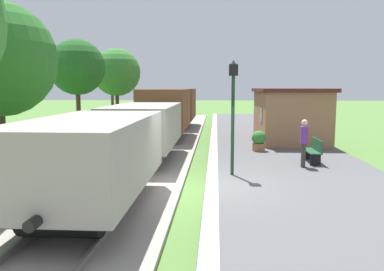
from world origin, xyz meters
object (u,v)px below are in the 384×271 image
object	(u,v)px
potted_planter	(259,140)
tree_field_distant	(112,72)
tree_field_left	(117,72)
station_hut	(289,114)
freight_train	(159,117)
bench_near_hut	(313,150)
person_waiting	(304,141)
tree_trackside_far	(77,67)
lamp_post_near	(233,96)

from	to	relation	value
potted_planter	tree_field_distant	distance (m)	24.09
tree_field_left	station_hut	bearing A→B (deg)	-36.35
tree_field_left	tree_field_distant	bearing A→B (deg)	107.70
freight_train	bench_near_hut	bearing A→B (deg)	-36.18
tree_field_left	tree_field_distant	size ratio (longest dim) A/B	0.92
station_hut	tree_field_distant	size ratio (longest dim) A/B	0.88
freight_train	tree_field_distant	bearing A→B (deg)	112.20
freight_train	bench_near_hut	world-z (taller)	freight_train
freight_train	person_waiting	size ratio (longest dim) A/B	15.20
freight_train	bench_near_hut	size ratio (longest dim) A/B	17.33
freight_train	station_hut	bearing A→B (deg)	10.20
freight_train	tree_field_left	bearing A→B (deg)	115.90
person_waiting	tree_field_left	world-z (taller)	tree_field_left
tree_trackside_far	tree_field_distant	size ratio (longest dim) A/B	0.92
tree_trackside_far	tree_field_distant	xyz separation A→B (m)	(-1.57, 13.73, 0.27)
bench_near_hut	tree_trackside_far	bearing A→B (deg)	143.44
potted_planter	tree_field_left	xyz separation A→B (m)	(-9.53, 11.96, 3.49)
bench_near_hut	station_hut	bearing A→B (deg)	88.16
station_hut	tree_trackside_far	bearing A→B (deg)	165.94
freight_train	potted_planter	xyz separation A→B (m)	(4.83, -2.27, -0.83)
freight_train	tree_field_left	size ratio (longest dim) A/B	4.30
tree_field_distant	person_waiting	bearing A→B (deg)	-60.57
station_hut	tree_field_left	xyz separation A→B (m)	(-11.50, 8.47, 2.56)
freight_train	potted_planter	world-z (taller)	freight_train
person_waiting	tree_field_left	distance (m)	19.00
bench_near_hut	tree_trackside_far	world-z (taller)	tree_trackside_far
station_hut	lamp_post_near	size ratio (longest dim) A/B	1.57
station_hut	tree_trackside_far	xyz separation A→B (m)	(-12.62, 3.16, 2.68)
potted_planter	freight_train	bearing A→B (deg)	154.79
station_hut	tree_field_left	distance (m)	14.51
lamp_post_near	station_hut	bearing A→B (deg)	67.99
person_waiting	lamp_post_near	bearing A→B (deg)	36.80
station_hut	potted_planter	bearing A→B (deg)	-119.40
lamp_post_near	bench_near_hut	bearing A→B (deg)	35.40
person_waiting	tree_trackside_far	bearing A→B (deg)	-31.73
bench_near_hut	tree_field_distant	xyz separation A→B (m)	(-14.00, 22.95, 3.88)
lamp_post_near	tree_trackside_far	distance (m)	14.82
person_waiting	lamp_post_near	xyz separation A→B (m)	(-2.59, -1.39, 1.62)
station_hut	tree_field_distant	world-z (taller)	tree_field_distant
station_hut	person_waiting	xyz separation A→B (m)	(-0.76, -6.91, -0.47)
station_hut	lamp_post_near	xyz separation A→B (m)	(-3.36, -8.30, 1.15)
bench_near_hut	person_waiting	world-z (taller)	person_waiting
lamp_post_near	tree_field_left	distance (m)	18.69
tree_field_left	tree_field_distant	distance (m)	8.85
freight_train	potted_planter	distance (m)	5.40
tree_trackside_far	tree_field_distant	bearing A→B (deg)	96.52
station_hut	person_waiting	distance (m)	6.97
tree_trackside_far	potted_planter	bearing A→B (deg)	-32.01
bench_near_hut	lamp_post_near	distance (m)	4.40
station_hut	lamp_post_near	world-z (taller)	lamp_post_near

